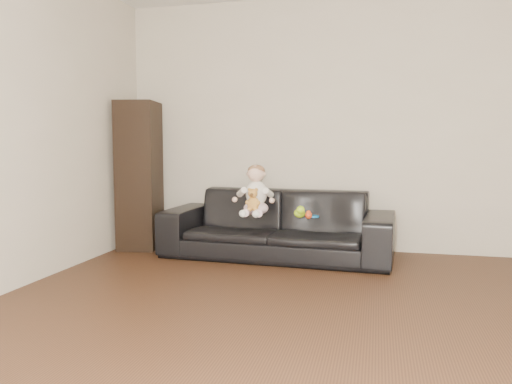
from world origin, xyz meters
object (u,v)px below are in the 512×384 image
(sofa, at_px, (277,224))
(teddy_bear, at_px, (253,200))
(baby, at_px, (256,193))
(toy_rattle, at_px, (309,215))
(cabinet, at_px, (140,175))
(toy_green, at_px, (300,213))
(toy_blue_disc, at_px, (313,216))

(sofa, bearing_deg, teddy_bear, -120.45)
(teddy_bear, bearing_deg, baby, 82.65)
(toy_rattle, bearing_deg, cabinet, 169.14)
(sofa, height_order, baby, baby)
(sofa, relative_size, toy_green, 17.53)
(sofa, xyz_separation_m, cabinet, (-1.51, 0.10, 0.45))
(cabinet, bearing_deg, toy_rattle, -22.04)
(sofa, relative_size, toy_blue_disc, 19.98)
(baby, bearing_deg, toy_green, -23.45)
(baby, bearing_deg, toy_blue_disc, -13.95)
(cabinet, xyz_separation_m, toy_green, (1.76, -0.30, -0.30))
(cabinet, bearing_deg, sofa, -14.98)
(toy_blue_disc, bearing_deg, cabinet, 172.92)
(toy_blue_disc, bearing_deg, sofa, 160.19)
(teddy_bear, bearing_deg, toy_rattle, -9.97)
(toy_rattle, bearing_deg, teddy_bear, -178.72)
(baby, height_order, toy_green, baby)
(sofa, distance_m, toy_rattle, 0.45)
(sofa, height_order, toy_green, sofa)
(teddy_bear, height_order, toy_blue_disc, teddy_bear)
(sofa, relative_size, cabinet, 1.43)
(baby, distance_m, toy_blue_disc, 0.59)
(cabinet, height_order, toy_green, cabinet)
(teddy_bear, height_order, toy_rattle, teddy_bear)
(cabinet, height_order, baby, cabinet)
(baby, bearing_deg, toy_rattle, -26.89)
(sofa, xyz_separation_m, toy_rattle, (0.34, -0.25, 0.14))
(cabinet, relative_size, teddy_bear, 7.29)
(toy_blue_disc, bearing_deg, toy_rattle, -102.45)
(sofa, relative_size, toy_rattle, 32.86)
(sofa, distance_m, toy_green, 0.36)
(sofa, height_order, cabinet, cabinet)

